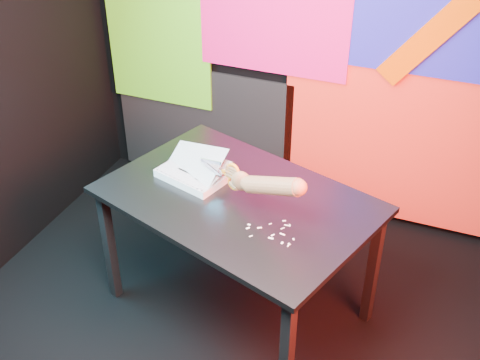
% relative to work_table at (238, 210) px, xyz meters
% --- Properties ---
extents(room, '(3.01, 3.01, 2.71)m').
position_rel_work_table_xyz_m(room, '(0.04, -0.37, 0.68)').
color(room, black).
rests_on(room, ground).
extents(backdrop, '(2.88, 0.05, 2.08)m').
position_rel_work_table_xyz_m(backdrop, '(0.10, 1.09, 0.29)').
color(backdrop, red).
rests_on(backdrop, ground).
extents(work_table, '(1.53, 1.24, 0.75)m').
position_rel_work_table_xyz_m(work_table, '(0.00, 0.00, 0.00)').
color(work_table, black).
rests_on(work_table, ground).
extents(printout_stack, '(0.40, 0.34, 0.18)m').
position_rel_work_table_xyz_m(printout_stack, '(-0.28, 0.08, 0.10)').
color(printout_stack, silver).
rests_on(printout_stack, work_table).
extents(scissors, '(0.26, 0.11, 0.15)m').
position_rel_work_table_xyz_m(scissors, '(-0.03, -0.00, 0.20)').
color(scissors, '#B7B7CD').
rests_on(scissors, printout_stack).
extents(hand_forearm, '(0.45, 0.21, 0.22)m').
position_rel_work_table_xyz_m(hand_forearm, '(0.18, -0.09, 0.26)').
color(hand_forearm, '#9D5B40').
rests_on(hand_forearm, work_table).
extents(paper_clippings, '(0.24, 0.18, 0.00)m').
position_rel_work_table_xyz_m(paper_clippings, '(0.26, -0.20, 0.08)').
color(paper_clippings, white).
rests_on(paper_clippings, work_table).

